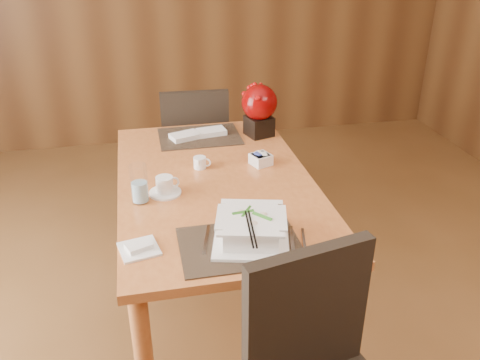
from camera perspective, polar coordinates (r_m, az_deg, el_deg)
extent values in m
cube|color=#CB7138|center=(2.39, -2.73, -0.47)|extent=(0.90, 1.50, 0.04)
cylinder|color=#CB7138|center=(3.15, -11.69, -1.52)|extent=(0.07, 0.07, 0.71)
cylinder|color=#CB7138|center=(2.16, 11.47, -16.79)|extent=(0.07, 0.07, 0.71)
cylinder|color=#CB7138|center=(3.23, 2.22, -0.18)|extent=(0.07, 0.07, 0.71)
cube|color=black|center=(1.91, 0.01, -7.33)|extent=(0.45, 0.33, 0.01)
cube|color=black|center=(2.87, -4.56, 4.90)|extent=(0.45, 0.33, 0.01)
cube|color=white|center=(1.93, 1.25, -6.83)|extent=(0.34, 0.34, 0.01)
cube|color=white|center=(1.90, 1.27, -5.50)|extent=(0.24, 0.24, 0.09)
cylinder|color=#CFBE6F|center=(1.90, 1.27, -5.43)|extent=(0.18, 0.18, 0.08)
cylinder|color=white|center=(2.28, -8.40, -1.41)|extent=(0.14, 0.14, 0.01)
cylinder|color=white|center=(2.26, -8.47, -0.50)|extent=(0.09, 0.09, 0.07)
cylinder|color=black|center=(2.25, -8.52, 0.21)|extent=(0.07, 0.07, 0.01)
cylinder|color=silver|center=(2.20, -11.25, -0.42)|extent=(0.08, 0.08, 0.17)
cube|color=white|center=(2.52, 2.34, 2.32)|extent=(0.12, 0.12, 0.05)
cube|color=black|center=(2.87, 2.15, 6.09)|extent=(0.17, 0.17, 0.11)
sphere|color=#820505|center=(2.83, 2.20, 8.70)|extent=(0.20, 0.20, 0.20)
cube|color=white|center=(1.92, -11.26, -7.62)|extent=(0.16, 0.16, 0.01)
cube|color=black|center=(1.67, 7.51, -14.73)|extent=(0.43, 0.14, 0.49)
cube|color=black|center=(3.44, -5.10, 2.90)|extent=(0.45, 0.45, 0.06)
cube|color=black|center=(3.16, -5.02, 5.81)|extent=(0.41, 0.07, 0.47)
cylinder|color=black|center=(3.71, -2.43, 0.96)|extent=(0.03, 0.03, 0.40)
cylinder|color=black|center=(3.40, -1.72, -1.65)|extent=(0.03, 0.03, 0.40)
cylinder|color=black|center=(3.69, -7.92, 0.57)|extent=(0.03, 0.03, 0.40)
cylinder|color=black|center=(3.38, -7.72, -2.08)|extent=(0.03, 0.03, 0.40)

